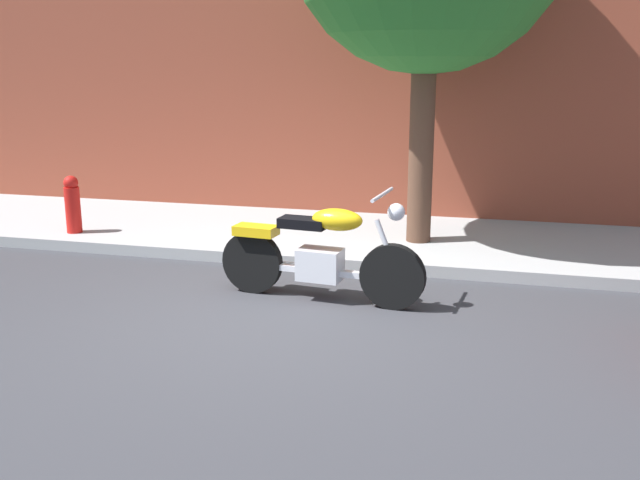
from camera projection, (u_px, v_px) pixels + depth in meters
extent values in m
plane|color=#38383D|center=(276.00, 318.00, 6.83)|extent=(60.00, 60.00, 0.00)
cube|color=#A5A5A5|center=(343.00, 237.00, 9.62)|extent=(21.39, 2.66, 0.14)
cylinder|color=black|center=(393.00, 277.00, 7.00)|extent=(0.66, 0.17, 0.65)
cylinder|color=black|center=(252.00, 262.00, 7.51)|extent=(0.66, 0.17, 0.65)
cube|color=silver|center=(320.00, 264.00, 7.24)|extent=(0.47, 0.32, 0.32)
cube|color=silver|center=(320.00, 271.00, 7.26)|extent=(1.36, 0.22, 0.06)
ellipsoid|color=yellow|center=(337.00, 220.00, 7.06)|extent=(0.54, 0.31, 0.22)
cube|color=black|center=(303.00, 223.00, 7.20)|extent=(0.50, 0.29, 0.10)
cube|color=yellow|center=(256.00, 230.00, 7.41)|extent=(0.46, 0.28, 0.10)
cylinder|color=silver|center=(387.00, 248.00, 6.95)|extent=(0.27, 0.08, 0.58)
cylinder|color=silver|center=(382.00, 195.00, 6.84)|extent=(0.11, 0.70, 0.04)
sphere|color=silver|center=(396.00, 212.00, 6.84)|extent=(0.17, 0.17, 0.17)
cylinder|color=silver|center=(303.00, 267.00, 7.49)|extent=(0.81, 0.17, 0.09)
cylinder|color=brown|center=(422.00, 136.00, 8.84)|extent=(0.31, 0.31, 2.94)
cylinder|color=red|center=(74.00, 215.00, 9.55)|extent=(0.20, 0.20, 0.75)
sphere|color=red|center=(71.00, 183.00, 9.45)|extent=(0.19, 0.19, 0.19)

